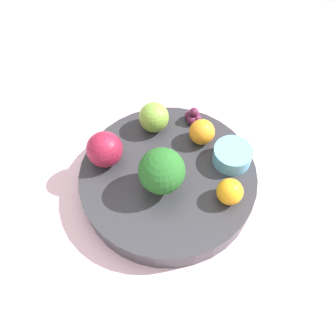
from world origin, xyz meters
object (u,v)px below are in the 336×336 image
(apple_red, at_px, (105,149))
(orange_back, at_px, (230,192))
(broccoli, at_px, (163,172))
(apple_green, at_px, (154,117))
(bowl, at_px, (168,179))
(orange_front, at_px, (202,132))
(grape_cluster, at_px, (193,116))
(small_cup, at_px, (232,155))

(apple_red, xyz_separation_m, orange_back, (0.18, -0.01, -0.01))
(broccoli, distance_m, apple_green, 0.11)
(bowl, bearing_deg, orange_back, -9.47)
(orange_front, bearing_deg, orange_back, -54.71)
(apple_green, relative_size, orange_back, 1.29)
(apple_green, bearing_deg, grape_cluster, 31.18)
(bowl, bearing_deg, grape_cluster, 85.97)
(orange_back, relative_size, small_cup, 0.64)
(apple_red, bearing_deg, broccoli, -10.90)
(apple_red, height_order, apple_green, apple_red)
(broccoli, height_order, apple_red, broccoli)
(orange_back, bearing_deg, orange_front, 125.29)
(apple_green, distance_m, orange_back, 0.16)
(bowl, xyz_separation_m, orange_back, (0.09, -0.02, 0.04))
(broccoli, xyz_separation_m, apple_red, (-0.09, 0.02, -0.01))
(apple_red, relative_size, grape_cluster, 1.86)
(orange_front, bearing_deg, apple_green, 178.62)
(broccoli, distance_m, orange_front, 0.10)
(apple_green, xyz_separation_m, orange_front, (0.08, -0.00, -0.00))
(broccoli, xyz_separation_m, small_cup, (0.08, 0.07, -0.03))
(broccoli, relative_size, apple_red, 1.37)
(grape_cluster, xyz_separation_m, small_cup, (0.07, -0.06, 0.00))
(grape_cluster, height_order, small_cup, grape_cluster)
(broccoli, bearing_deg, orange_back, 6.75)
(bowl, relative_size, apple_red, 4.96)
(bowl, distance_m, orange_front, 0.09)
(apple_green, distance_m, orange_front, 0.08)
(apple_red, height_order, orange_back, apple_red)
(orange_front, distance_m, grape_cluster, 0.04)
(orange_front, height_order, grape_cluster, orange_front)
(orange_back, bearing_deg, grape_cluster, 124.56)
(apple_green, height_order, orange_back, apple_green)
(apple_red, distance_m, orange_back, 0.18)
(orange_front, height_order, small_cup, orange_front)
(bowl, bearing_deg, orange_front, 67.36)
(broccoli, bearing_deg, grape_cluster, 87.24)
(orange_back, xyz_separation_m, small_cup, (-0.01, 0.06, -0.01))
(bowl, distance_m, apple_red, 0.10)
(bowl, relative_size, small_cup, 4.59)
(small_cup, bearing_deg, broccoli, -137.36)
(apple_green, distance_m, grape_cluster, 0.06)
(orange_front, bearing_deg, small_cup, -23.70)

